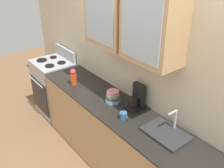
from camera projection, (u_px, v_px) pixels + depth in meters
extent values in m
plane|color=brown|center=(118.00, 168.00, 3.38)|extent=(10.00, 10.00, 0.00)
cube|color=beige|center=(142.00, 75.00, 2.97)|extent=(5.29, 0.10, 2.53)
cube|color=tan|center=(111.00, 14.00, 2.76)|extent=(0.58, 0.31, 0.69)
cube|color=#9EADB7|center=(99.00, 16.00, 2.68)|extent=(0.50, 0.01, 0.59)
cube|color=tan|center=(153.00, 26.00, 2.33)|extent=(0.58, 0.31, 0.69)
cube|color=#9EADB7|center=(140.00, 29.00, 2.24)|extent=(0.50, 0.01, 0.59)
cube|color=tan|center=(118.00, 141.00, 3.17)|extent=(2.69, 0.56, 0.92)
cube|color=black|center=(118.00, 109.00, 2.95)|extent=(2.72, 0.59, 0.02)
cube|color=#ADAFB5|center=(55.00, 87.00, 4.36)|extent=(0.64, 0.55, 0.94)
cube|color=black|center=(40.00, 96.00, 4.25)|extent=(0.59, 0.01, 0.56)
cylinder|color=#ADAFB5|center=(36.00, 82.00, 4.10)|extent=(0.51, 0.02, 0.02)
cube|color=#ADAFB5|center=(65.00, 53.00, 4.24)|extent=(0.60, 0.04, 0.18)
cylinder|color=black|center=(42.00, 60.00, 4.18)|extent=(0.16, 0.16, 0.02)
cylinder|color=black|center=(50.00, 66.00, 3.98)|extent=(0.14, 0.14, 0.02)
cylinder|color=black|center=(53.00, 57.00, 4.29)|extent=(0.11, 0.11, 0.02)
cylinder|color=black|center=(61.00, 63.00, 4.09)|extent=(0.13, 0.13, 0.02)
cube|color=#2D2D30|center=(166.00, 134.00, 2.52)|extent=(0.44, 0.31, 0.03)
cylinder|color=#ADAFB5|center=(175.00, 119.00, 2.53)|extent=(0.02, 0.02, 0.21)
cylinder|color=#ADAFB5|center=(172.00, 113.00, 2.45)|extent=(0.02, 0.12, 0.02)
cylinder|color=#8CB7E0|center=(113.00, 100.00, 3.06)|extent=(0.18, 0.18, 0.04)
cylinder|color=#4C4C54|center=(113.00, 98.00, 3.04)|extent=(0.17, 0.17, 0.05)
cylinder|color=#669972|center=(113.00, 95.00, 3.03)|extent=(0.16, 0.16, 0.04)
cylinder|color=#D87F84|center=(113.00, 93.00, 3.01)|extent=(0.15, 0.15, 0.05)
cylinder|color=#BF4C19|center=(74.00, 79.00, 3.43)|extent=(0.09, 0.09, 0.15)
sphere|color=#D8333F|center=(73.00, 72.00, 3.38)|extent=(0.08, 0.08, 0.08)
cylinder|color=#38608C|center=(123.00, 116.00, 2.75)|extent=(0.08, 0.08, 0.08)
torus|color=#38608C|center=(126.00, 117.00, 2.71)|extent=(0.05, 0.01, 0.05)
cube|color=black|center=(134.00, 107.00, 2.94)|extent=(0.17, 0.20, 0.03)
cylinder|color=black|center=(133.00, 102.00, 2.90)|extent=(0.11, 0.11, 0.11)
cube|color=black|center=(139.00, 94.00, 2.91)|extent=(0.15, 0.06, 0.26)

